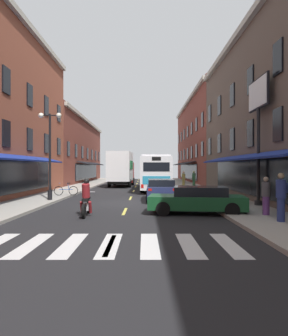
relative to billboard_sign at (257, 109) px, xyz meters
name	(u,v)px	position (x,y,z in m)	size (l,w,h in m)	color
ground_plane	(127,204)	(-7.05, 2.12, -5.30)	(34.80, 80.00, 0.10)	black
lane_centre_dashes	(127,204)	(-7.05, 1.87, -5.25)	(0.14, 73.90, 0.01)	#DBCC4C
crosswalk_near	(109,245)	(-7.05, -7.88, -5.25)	(7.10, 2.80, 0.01)	silver
sidewalk_left	(29,202)	(-12.95, 2.12, -5.18)	(3.00, 80.00, 0.14)	#A39E93
sidewalk_right	(225,202)	(-1.15, 2.12, -5.18)	(3.00, 80.00, 0.14)	#A39E93
billboard_sign	(257,109)	(0.00, 0.00, 0.00)	(0.40, 2.67, 6.77)	black
transit_bus	(154,172)	(-5.04, 13.27, -3.58)	(2.79, 11.64, 3.19)	white
box_truck	(120,169)	(-8.66, 18.24, -3.27)	(2.72, 7.21, 3.85)	#B21E19
sedan_near	(196,200)	(-3.63, -2.16, -4.59)	(4.57, 2.43, 1.27)	#144723
sedan_mid	(126,177)	(-8.57, 28.52, -4.55)	(2.01, 4.53, 1.36)	silver
sedan_far	(160,190)	(-5.01, 3.57, -4.54)	(1.96, 4.65, 1.39)	navy
motorcycle_rider	(85,200)	(-8.66, -2.80, -4.54)	(0.62, 2.07, 1.66)	black
bicycle_near	(65,190)	(-11.73, 5.74, -4.75)	(1.71, 0.48, 0.91)	black
pedestrian_near	(280,196)	(-1.01, -5.00, -4.15)	(0.50, 0.49, 1.81)	navy
pedestrian_mid	(193,179)	(-0.92, 15.54, -4.27)	(0.36, 0.36, 1.65)	#33663F
pedestrian_far	(265,195)	(-0.94, -3.39, -4.28)	(0.36, 0.36, 1.62)	#66387F
pedestrian_rear	(182,179)	(-2.01, 15.47, -4.29)	(0.36, 0.36, 1.61)	#B29947
street_lamp_twin	(49,152)	(-11.94, 2.63, -2.13)	(1.42, 0.32, 5.40)	black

